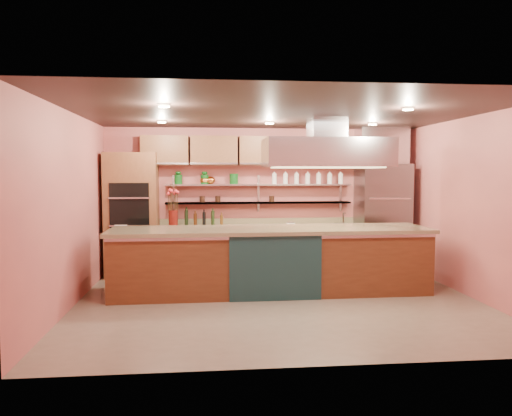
{
  "coord_description": "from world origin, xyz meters",
  "views": [
    {
      "loc": [
        -1.09,
        -7.25,
        1.92
      ],
      "look_at": [
        -0.25,
        1.0,
        1.34
      ],
      "focal_mm": 35.0,
      "sensor_mm": 36.0,
      "label": 1
    }
  ],
  "objects": [
    {
      "name": "upper_cabinets",
      "position": [
        0.0,
        2.32,
        2.35
      ],
      "size": [
        4.6,
        0.36,
        0.55
      ],
      "primitive_type": "cube",
      "color": "brown",
      "rests_on": "wall_back"
    },
    {
      "name": "wall_back",
      "position": [
        0.0,
        2.5,
        1.4
      ],
      "size": [
        6.0,
        0.04,
        2.8
      ],
      "primitive_type": "cube",
      "color": "#C8645E",
      "rests_on": "floor"
    },
    {
      "name": "green_canister",
      "position": [
        -0.54,
        2.37,
        1.81
      ],
      "size": [
        0.2,
        0.2,
        0.2
      ],
      "primitive_type": "cylinder",
      "rotation": [
        0.0,
        0.0,
        -0.22
      ],
      "color": "#104E16",
      "rests_on": "wall_shelf_upper"
    },
    {
      "name": "copper_kettle",
      "position": [
        -0.99,
        2.37,
        1.79
      ],
      "size": [
        0.24,
        0.24,
        0.15
      ],
      "primitive_type": "ellipsoid",
      "rotation": [
        0.0,
        0.0,
        0.42
      ],
      "color": "orange",
      "rests_on": "wall_shelf_upper"
    },
    {
      "name": "wall_front",
      "position": [
        0.0,
        -2.5,
        1.4
      ],
      "size": [
        6.0,
        0.04,
        2.8
      ],
      "primitive_type": "cube",
      "color": "#C8645E",
      "rests_on": "floor"
    },
    {
      "name": "kitchen_scale",
      "position": [
        0.53,
        2.15,
        0.97
      ],
      "size": [
        0.17,
        0.15,
        0.08
      ],
      "primitive_type": "cube",
      "rotation": [
        0.0,
        0.0,
        0.27
      ],
      "color": "white",
      "rests_on": "back_counter"
    },
    {
      "name": "wall_shelf_upper",
      "position": [
        -0.05,
        2.37,
        1.7
      ],
      "size": [
        3.6,
        0.26,
        0.03
      ],
      "primitive_type": "cube",
      "color": "#B6B9BD",
      "rests_on": "wall_back"
    },
    {
      "name": "floor",
      "position": [
        0.0,
        0.0,
        -0.01
      ],
      "size": [
        6.0,
        5.0,
        0.02
      ],
      "primitive_type": "cube",
      "color": "gray",
      "rests_on": "ground"
    },
    {
      "name": "oil_bottle_cluster",
      "position": [
        -1.12,
        2.15,
        1.06
      ],
      "size": [
        0.8,
        0.5,
        0.25
      ],
      "primitive_type": "cube",
      "rotation": [
        0.0,
        0.0,
        -0.39
      ],
      "color": "black",
      "rests_on": "back_counter"
    },
    {
      "name": "oven_stack",
      "position": [
        -2.45,
        2.18,
        1.15
      ],
      "size": [
        0.95,
        0.64,
        2.3
      ],
      "primitive_type": "cube",
      "color": "brown",
      "rests_on": "floor"
    },
    {
      "name": "range_hood",
      "position": [
        0.85,
        0.63,
        2.25
      ],
      "size": [
        2.0,
        1.0,
        0.45
      ],
      "primitive_type": "cube",
      "color": "#B6B9BD",
      "rests_on": "ceiling"
    },
    {
      "name": "wall_left",
      "position": [
        -3.0,
        0.0,
        1.4
      ],
      "size": [
        0.04,
        5.0,
        2.8
      ],
      "primitive_type": "cube",
      "color": "#C8645E",
      "rests_on": "floor"
    },
    {
      "name": "island",
      "position": [
        -0.05,
        0.63,
        0.52
      ],
      "size": [
        5.02,
        1.13,
        1.05
      ],
      "primitive_type": "cube",
      "rotation": [
        0.0,
        0.0,
        0.01
      ],
      "color": "brown",
      "rests_on": "floor"
    },
    {
      "name": "ceiling_downlights",
      "position": [
        0.0,
        0.2,
        2.77
      ],
      "size": [
        4.0,
        2.8,
        0.02
      ],
      "primitive_type": "cube",
      "color": "#FFE5A5",
      "rests_on": "ceiling"
    },
    {
      "name": "ceiling",
      "position": [
        0.0,
        0.0,
        2.8
      ],
      "size": [
        6.0,
        5.0,
        0.02
      ],
      "primitive_type": "cube",
      "color": "black",
      "rests_on": "wall_back"
    },
    {
      "name": "wall_right",
      "position": [
        3.0,
        0.0,
        1.4
      ],
      "size": [
        0.04,
        5.0,
        2.8
      ],
      "primitive_type": "cube",
      "color": "#C8645E",
      "rests_on": "floor"
    },
    {
      "name": "back_counter",
      "position": [
        -0.05,
        2.2,
        0.47
      ],
      "size": [
        3.84,
        0.64,
        0.93
      ],
      "primitive_type": "cube",
      "color": "tan",
      "rests_on": "floor"
    },
    {
      "name": "refrigerator",
      "position": [
        2.35,
        2.14,
        1.05
      ],
      "size": [
        0.95,
        0.72,
        2.1
      ],
      "primitive_type": "cube",
      "color": "slate",
      "rests_on": "floor"
    },
    {
      "name": "flower_vase",
      "position": [
        -1.69,
        2.15,
        1.08
      ],
      "size": [
        0.21,
        0.21,
        0.3
      ],
      "primitive_type": "cylinder",
      "rotation": [
        0.0,
        0.0,
        0.3
      ],
      "color": "#63130E",
      "rests_on": "back_counter"
    },
    {
      "name": "wall_shelf_lower",
      "position": [
        -0.05,
        2.37,
        1.35
      ],
      "size": [
        3.6,
        0.26,
        0.03
      ],
      "primitive_type": "cube",
      "color": "#B6B9BD",
      "rests_on": "wall_back"
    },
    {
      "name": "bar_faucet",
      "position": [
        1.6,
        2.25,
        1.04
      ],
      "size": [
        0.04,
        0.04,
        0.23
      ],
      "primitive_type": "cylinder",
      "rotation": [
        0.0,
        0.0,
        -0.26
      ],
      "color": "silver",
      "rests_on": "back_counter"
    }
  ]
}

